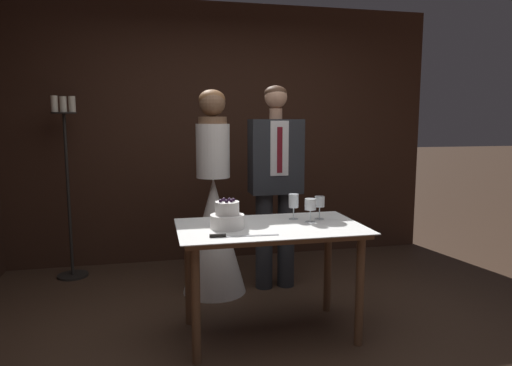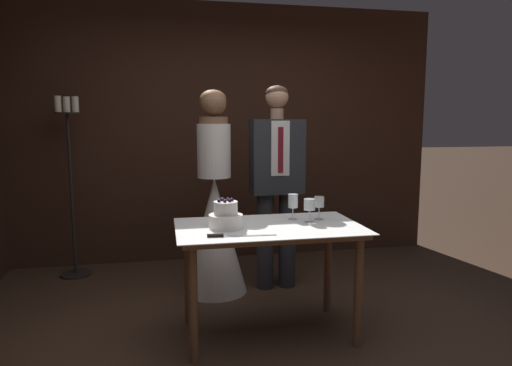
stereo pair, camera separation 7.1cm
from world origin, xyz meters
TOP-DOWN VIEW (x-y plane):
  - ground_plane at (0.00, 0.00)m, footprint 40.00×40.00m
  - wall_back at (0.00, 2.17)m, footprint 4.56×0.12m
  - cake_table at (0.04, 0.26)m, footprint 1.24×0.74m
  - tiered_cake at (-0.25, 0.25)m, footprint 0.22×0.22m
  - cake_knife at (-0.27, 0.02)m, footprint 0.43×0.05m
  - wine_glass_near at (0.34, 0.30)m, footprint 0.08×0.08m
  - wine_glass_middle at (0.25, 0.42)m, footprint 0.07×0.07m
  - wine_glass_far at (0.44, 0.37)m, footprint 0.07×0.07m
  - bride at (-0.23, 1.13)m, footprint 0.54×0.54m
  - groom at (0.31, 1.13)m, footprint 0.44×0.25m
  - candle_stand at (-1.49, 1.80)m, footprint 0.28×0.28m

SIDE VIEW (x-z plane):
  - ground_plane at x=0.00m, z-range 0.00..0.00m
  - bride at x=-0.23m, z-range -0.22..1.50m
  - cake_table at x=0.04m, z-range 0.28..1.05m
  - cake_knife at x=-0.27m, z-range 0.76..0.79m
  - tiered_cake at x=-0.25m, z-range 0.74..0.94m
  - wine_glass_near at x=0.34m, z-range 0.80..0.97m
  - wine_glass_far at x=0.44m, z-range 0.80..0.97m
  - candle_stand at x=-1.49m, z-range 0.04..1.73m
  - wine_glass_middle at x=0.25m, z-range 0.80..0.99m
  - groom at x=0.31m, z-range 0.10..1.86m
  - wall_back at x=0.00m, z-range 0.00..2.66m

